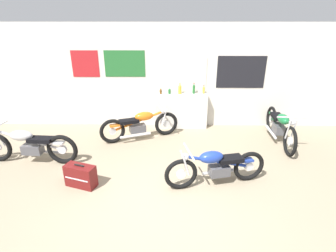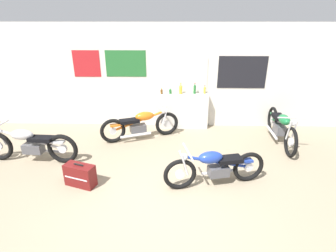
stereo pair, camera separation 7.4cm
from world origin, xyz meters
name	(u,v)px [view 1 (the left image)]	position (x,y,z in m)	size (l,w,h in m)	color
ground_plane	(164,208)	(0.00, 0.00, 0.00)	(24.00, 24.00, 0.00)	gray
wall_back	(168,77)	(0.01, 3.66, 1.40)	(10.00, 0.07, 2.80)	silver
sill_counter	(181,111)	(0.37, 3.48, 0.49)	(1.44, 0.28, 0.98)	silver
bottle_leftmost	(161,91)	(-0.19, 3.45, 1.05)	(0.06, 0.06, 0.16)	#5B3814
bottle_left_center	(170,91)	(0.05, 3.46, 1.05)	(0.07, 0.07, 0.17)	#23662D
bottle_center	(180,89)	(0.32, 3.46, 1.11)	(0.09, 0.09, 0.29)	gold
bottle_right_center	(194,89)	(0.70, 3.49, 1.11)	(0.07, 0.07, 0.30)	#23662D
bottle_rightmost	(204,90)	(0.97, 3.51, 1.08)	(0.06, 0.06, 0.23)	gold
motorcycle_blue	(216,166)	(0.93, 0.70, 0.39)	(1.90, 0.72, 0.77)	black
motorcycle_silver	(29,145)	(-2.91, 1.45, 0.41)	(2.11, 0.64, 0.83)	black
motorcycle_orange	(140,125)	(-0.69, 2.68, 0.39)	(1.93, 0.93, 0.79)	black
motorcycle_green	(280,126)	(2.79, 2.56, 0.43)	(0.64, 2.09, 0.88)	black
hard_case_darkred	(81,176)	(-1.56, 0.61, 0.21)	(0.61, 0.41, 0.44)	maroon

